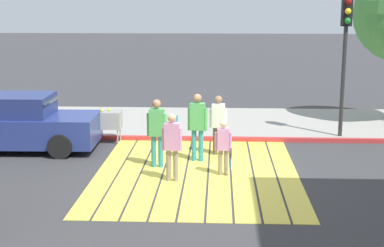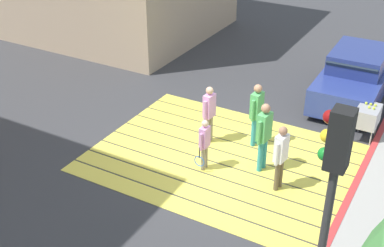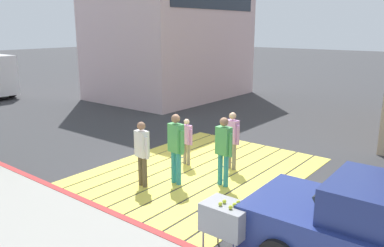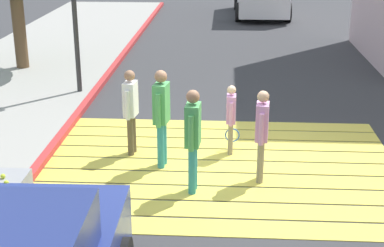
{
  "view_description": "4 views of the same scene",
  "coord_description": "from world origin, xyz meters",
  "px_view_note": "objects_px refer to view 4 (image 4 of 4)",
  "views": [
    {
      "loc": [
        13.33,
        0.52,
        4.14
      ],
      "look_at": [
        0.15,
        -0.11,
        1.27
      ],
      "focal_mm": 53.18,
      "sensor_mm": 36.0,
      "label": 1
    },
    {
      "loc": [
        -4.65,
        9.75,
        7.05
      ],
      "look_at": [
        0.58,
        0.53,
        1.11
      ],
      "focal_mm": 47.3,
      "sensor_mm": 36.0,
      "label": 2
    },
    {
      "loc": [
        -7.95,
        -6.01,
        3.84
      ],
      "look_at": [
        0.13,
        0.41,
        1.26
      ],
      "focal_mm": 36.39,
      "sensor_mm": 36.0,
      "label": 3
    },
    {
      "loc": [
        0.07,
        -9.63,
        4.29
      ],
      "look_at": [
        -0.53,
        0.28,
        0.72
      ],
      "focal_mm": 54.29,
      "sensor_mm": 36.0,
      "label": 4
    }
  ],
  "objects_px": {
    "pedestrian_adult_lead": "(262,130)",
    "pedestrian_teen_behind": "(161,112)",
    "pedestrian_child_with_racket": "(231,116)",
    "tennis_ball_cart": "(4,197)",
    "pedestrian_adult_trailing": "(131,106)",
    "pedestrian_adult_side": "(193,134)"
  },
  "relations": [
    {
      "from": "pedestrian_teen_behind",
      "to": "pedestrian_child_with_racket",
      "type": "height_order",
      "value": "pedestrian_teen_behind"
    },
    {
      "from": "pedestrian_adult_side",
      "to": "pedestrian_child_with_racket",
      "type": "xyz_separation_m",
      "value": [
        0.62,
        1.66,
        -0.25
      ]
    },
    {
      "from": "pedestrian_adult_lead",
      "to": "pedestrian_teen_behind",
      "type": "height_order",
      "value": "pedestrian_teen_behind"
    },
    {
      "from": "tennis_ball_cart",
      "to": "pedestrian_adult_lead",
      "type": "relative_size",
      "value": 0.63
    },
    {
      "from": "pedestrian_child_with_racket",
      "to": "tennis_ball_cart",
      "type": "bearing_deg",
      "value": -132.26
    },
    {
      "from": "pedestrian_teen_behind",
      "to": "pedestrian_child_with_racket",
      "type": "relative_size",
      "value": 1.33
    },
    {
      "from": "pedestrian_adult_lead",
      "to": "pedestrian_adult_trailing",
      "type": "distance_m",
      "value": 2.59
    },
    {
      "from": "pedestrian_child_with_racket",
      "to": "pedestrian_adult_trailing",
      "type": "bearing_deg",
      "value": -175.91
    },
    {
      "from": "pedestrian_adult_lead",
      "to": "pedestrian_adult_side",
      "type": "distance_m",
      "value": 1.22
    },
    {
      "from": "pedestrian_teen_behind",
      "to": "pedestrian_adult_trailing",
      "type": "bearing_deg",
      "value": 139.73
    },
    {
      "from": "pedestrian_adult_trailing",
      "to": "pedestrian_adult_side",
      "type": "bearing_deg",
      "value": -50.83
    },
    {
      "from": "tennis_ball_cart",
      "to": "pedestrian_adult_lead",
      "type": "height_order",
      "value": "pedestrian_adult_lead"
    },
    {
      "from": "pedestrian_adult_side",
      "to": "pedestrian_child_with_racket",
      "type": "relative_size",
      "value": 1.29
    },
    {
      "from": "pedestrian_child_with_racket",
      "to": "pedestrian_adult_lead",
      "type": "bearing_deg",
      "value": -67.21
    },
    {
      "from": "pedestrian_adult_lead",
      "to": "pedestrian_adult_side",
      "type": "xyz_separation_m",
      "value": [
        -1.12,
        -0.47,
        0.08
      ]
    },
    {
      "from": "tennis_ball_cart",
      "to": "pedestrian_adult_trailing",
      "type": "bearing_deg",
      "value": 69.53
    },
    {
      "from": "pedestrian_adult_side",
      "to": "pedestrian_child_with_racket",
      "type": "height_order",
      "value": "pedestrian_adult_side"
    },
    {
      "from": "pedestrian_child_with_racket",
      "to": "pedestrian_teen_behind",
      "type": "bearing_deg",
      "value": -151.39
    },
    {
      "from": "pedestrian_adult_lead",
      "to": "pedestrian_child_with_racket",
      "type": "distance_m",
      "value": 1.31
    },
    {
      "from": "pedestrian_teen_behind",
      "to": "pedestrian_adult_lead",
      "type": "bearing_deg",
      "value": -16.8
    },
    {
      "from": "tennis_ball_cart",
      "to": "pedestrian_adult_trailing",
      "type": "distance_m",
      "value": 3.49
    },
    {
      "from": "pedestrian_adult_lead",
      "to": "tennis_ball_cart",
      "type": "bearing_deg",
      "value": -148.49
    }
  ]
}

